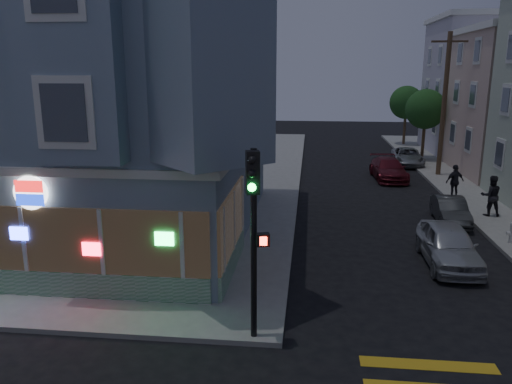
% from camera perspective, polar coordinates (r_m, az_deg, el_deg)
% --- Properties ---
extents(sidewalk_nw, '(33.00, 42.00, 0.15)m').
position_cam_1_polar(sidewalk_nw, '(37.13, -21.28, 2.35)').
color(sidewalk_nw, gray).
rests_on(sidewalk_nw, ground).
extents(corner_building, '(14.60, 14.60, 11.40)m').
position_cam_1_polar(corner_building, '(22.43, -19.37, 10.42)').
color(corner_building, gray).
rests_on(corner_building, sidewalk_nw).
extents(row_house_d, '(12.00, 8.60, 10.50)m').
position_cam_1_polar(row_house_d, '(46.13, 26.92, 10.55)').
color(row_house_d, '#AAA4B4').
rests_on(row_house_d, sidewalk_ne).
extents(utility_pole, '(2.20, 0.30, 9.00)m').
position_cam_1_polar(utility_pole, '(34.38, 20.71, 9.52)').
color(utility_pole, '#4C3826').
rests_on(utility_pole, sidewalk_ne).
extents(street_tree_near, '(3.00, 3.00, 5.30)m').
position_cam_1_polar(street_tree_near, '(40.31, 18.81, 8.94)').
color(street_tree_near, '#4C3826').
rests_on(street_tree_near, sidewalk_ne).
extents(street_tree_far, '(3.00, 3.00, 5.30)m').
position_cam_1_polar(street_tree_far, '(48.14, 16.80, 9.76)').
color(street_tree_far, '#4C3826').
rests_on(street_tree_far, sidewalk_ne).
extents(pedestrian_a, '(0.93, 0.73, 1.92)m').
position_cam_1_polar(pedestrian_a, '(25.80, 25.27, -0.38)').
color(pedestrian_a, black).
rests_on(pedestrian_a, sidewalk_ne).
extents(pedestrian_b, '(1.15, 0.80, 1.81)m').
position_cam_1_polar(pedestrian_b, '(28.61, 21.77, 1.13)').
color(pedestrian_b, '#25232C').
rests_on(pedestrian_b, sidewalk_ne).
extents(parked_car_a, '(1.75, 4.30, 1.46)m').
position_cam_1_polar(parked_car_a, '(19.25, 21.13, -5.67)').
color(parked_car_a, '#B4B8BD').
rests_on(parked_car_a, ground).
extents(parked_car_b, '(1.43, 3.63, 1.18)m').
position_cam_1_polar(parked_car_b, '(24.46, 21.31, -1.98)').
color(parked_car_b, '#343739').
rests_on(parked_car_b, ground).
extents(parked_car_c, '(2.16, 4.76, 1.35)m').
position_cam_1_polar(parked_car_c, '(32.98, 14.91, 2.56)').
color(parked_car_c, maroon).
rests_on(parked_car_c, ground).
extents(parked_car_d, '(2.28, 4.58, 1.25)m').
position_cam_1_polar(parked_car_d, '(38.39, 16.89, 3.88)').
color(parked_car_d, '#8F9398').
rests_on(parked_car_d, ground).
extents(traffic_signal, '(0.61, 0.55, 4.89)m').
position_cam_1_polar(traffic_signal, '(12.01, -0.24, -2.56)').
color(traffic_signal, black).
rests_on(traffic_signal, sidewalk_nw).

